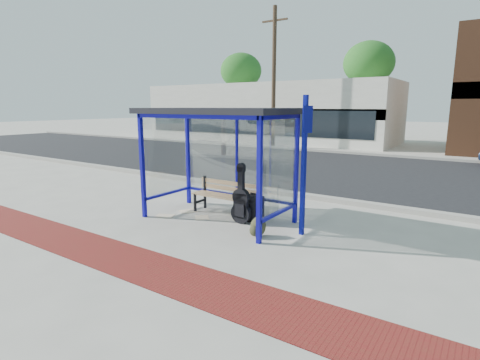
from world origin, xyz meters
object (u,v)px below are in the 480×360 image
Objects in this scene: guitar_bag at (241,203)px; suitcase at (254,209)px; backpack at (257,227)px; bench at (227,195)px.

guitar_bag is 0.34m from suitcase.
backpack is at bearing -38.25° from guitar_bag.
suitcase is 0.95m from backpack.
bench is 2.71× the size of suitcase.
guitar_bag is at bearing -116.53° from suitcase.
suitcase is at bearing -10.05° from bench.
backpack is (0.54, -0.77, -0.10)m from suitcase.
backpack is (0.73, -0.53, -0.26)m from guitar_bag.
bench is at bearing 155.18° from backpack.
guitar_bag is at bearing 152.75° from backpack.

